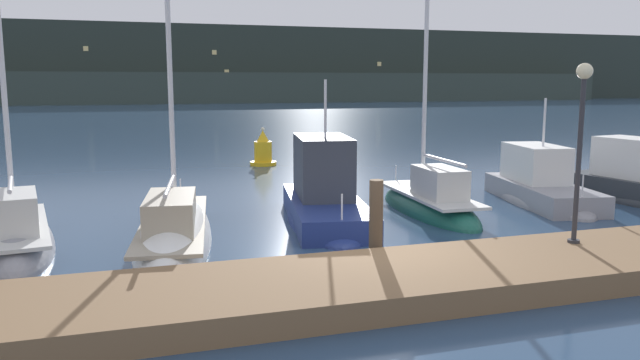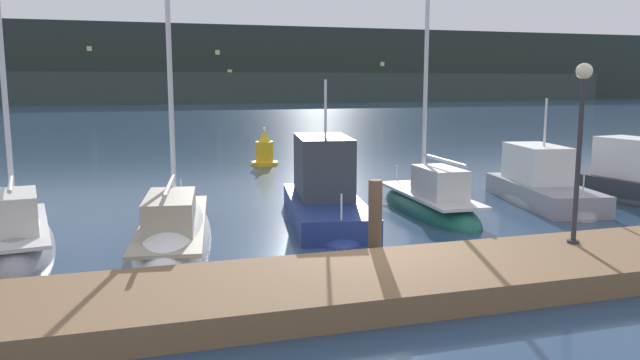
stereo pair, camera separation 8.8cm
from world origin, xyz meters
TOP-DOWN VIEW (x-y plane):
  - ground_plane at (0.00, 0.00)m, footprint 400.00×400.00m
  - dock at (0.00, -1.53)m, footprint 36.85×2.80m
  - mooring_pile_2 at (0.00, 0.12)m, footprint 0.28×0.28m
  - sailboat_berth_3 at (-7.20, 3.81)m, footprint 2.42×5.82m
  - sailboat_berth_4 at (-3.75, 3.32)m, footprint 2.68×7.43m
  - motorboat_berth_5 at (0.32, 4.45)m, footprint 3.01×6.24m
  - sailboat_berth_6 at (3.51, 4.56)m, footprint 1.89×5.62m
  - motorboat_berth_7 at (7.44, 4.80)m, footprint 2.87×5.66m
  - channel_buoy at (1.14, 15.97)m, footprint 1.18×1.18m
  - dock_lamppost at (3.91, -0.96)m, footprint 0.32×0.32m
  - hillside_backdrop at (1.93, 109.09)m, footprint 240.00×23.00m

SIDE VIEW (x-z plane):
  - ground_plane at x=0.00m, z-range 0.00..0.00m
  - sailboat_berth_4 at x=-3.75m, z-range -4.46..4.66m
  - sailboat_berth_3 at x=-7.20m, z-range -4.07..4.35m
  - sailboat_berth_6 at x=3.51m, z-range -4.36..4.68m
  - dock at x=0.00m, z-range 0.00..0.45m
  - motorboat_berth_7 at x=7.44m, z-range -1.63..2.18m
  - motorboat_berth_5 at x=0.32m, z-range -1.65..2.55m
  - channel_buoy at x=1.14m, z-range -0.24..1.45m
  - mooring_pile_2 at x=0.00m, z-range 0.00..1.77m
  - dock_lamppost at x=3.91m, z-range 1.09..4.70m
  - hillside_backdrop at x=1.93m, z-range -0.53..13.25m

